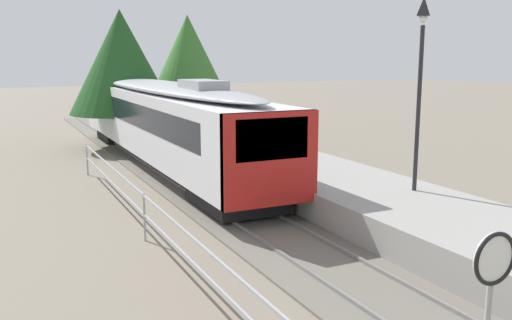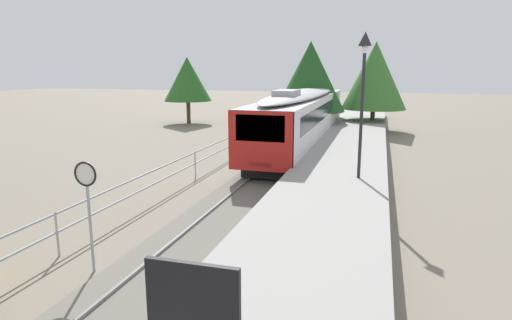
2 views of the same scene
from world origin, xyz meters
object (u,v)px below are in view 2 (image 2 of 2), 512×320
object	(u,v)px
commuter_train	(303,114)
speed_limit_sign	(87,189)
platform_notice_board	(193,302)
platform_lamp_mid_platform	(363,78)

from	to	relation	value
commuter_train	speed_limit_sign	bearing A→B (deg)	-95.52
platform_notice_board	speed_limit_sign	size ratio (longest dim) A/B	0.64
speed_limit_sign	platform_lamp_mid_platform	bearing A→B (deg)	53.04
commuter_train	platform_lamp_mid_platform	bearing A→B (deg)	-69.77
platform_lamp_mid_platform	platform_notice_board	distance (m)	12.39
commuter_train	platform_notice_board	bearing A→B (deg)	-83.26
speed_limit_sign	commuter_train	bearing A→B (deg)	84.48
commuter_train	speed_limit_sign	size ratio (longest dim) A/B	7.45
platform_notice_board	platform_lamp_mid_platform	bearing A→B (deg)	83.49
platform_lamp_mid_platform	commuter_train	bearing A→B (deg)	110.23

